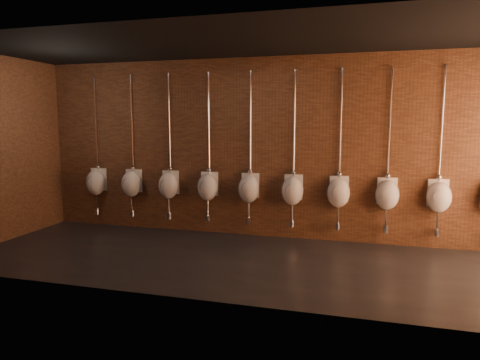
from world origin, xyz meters
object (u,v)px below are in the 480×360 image
Objects in this scene: urinal_2 at (169,185)px; urinal_6 at (339,192)px; urinal_4 at (249,188)px; urinal_3 at (208,186)px; urinal_7 at (387,194)px; urinal_0 at (96,182)px; urinal_8 at (439,196)px; urinal_1 at (131,183)px; urinal_5 at (293,190)px.

urinal_6 is at bearing 0.00° from urinal_2.
urinal_2 and urinal_4 have the same top height.
urinal_3 is 1.00× the size of urinal_6.
urinal_7 is at bearing 0.00° from urinal_6.
urinal_8 is at bearing 0.00° from urinal_0.
urinal_0 is 1.00× the size of urinal_1.
urinal_0 is 1.00× the size of urinal_5.
urinal_8 is (2.35, 0.00, 0.00)m from urinal_5.
urinal_3 is 1.00× the size of urinal_8.
urinal_4 and urinal_8 have the same top height.
urinal_7 is (4.70, 0.00, 0.00)m from urinal_1.
urinal_7 is at bearing 0.00° from urinal_1.
urinal_3 is at bearing 180.00° from urinal_8.
urinal_2 is at bearing 180.00° from urinal_5.
urinal_0 is 1.00× the size of urinal_4.
urinal_1 is 4.70m from urinal_7.
urinal_0 is 4.70m from urinal_6.
urinal_3 is at bearing 0.00° from urinal_2.
urinal_3 is 3.92m from urinal_8.
urinal_5 is at bearing 180.00° from urinal_8.
urinal_2 and urinal_3 have the same top height.
urinal_3 is at bearing 180.00° from urinal_7.
urinal_4 is (3.14, 0.00, 0.00)m from urinal_0.
urinal_4 is 0.78m from urinal_5.
urinal_5 is 1.00× the size of urinal_8.
urinal_7 is at bearing 180.00° from urinal_8.
urinal_1 and urinal_8 have the same top height.
urinal_0 is 1.00× the size of urinal_2.
urinal_3 is 1.00× the size of urinal_7.
urinal_4 is at bearing 0.00° from urinal_2.
urinal_0 is 2.35m from urinal_3.
urinal_0 and urinal_7 have the same top height.
urinal_2 is 4.70m from urinal_8.
urinal_2 is 3.14m from urinal_6.
urinal_1 is 5.49m from urinal_8.
urinal_5 is 0.78m from urinal_6.
urinal_5 is at bearing 0.00° from urinal_4.
urinal_1 is at bearing 180.00° from urinal_3.
urinal_1 is at bearing 180.00° from urinal_4.
urinal_7 is 1.00× the size of urinal_8.
urinal_6 is at bearing 0.00° from urinal_5.
urinal_2 is at bearing 180.00° from urinal_7.
urinal_1 is at bearing 180.00° from urinal_5.
urinal_0 and urinal_3 have the same top height.
urinal_7 is (3.92, 0.00, 0.00)m from urinal_2.
urinal_2 and urinal_8 have the same top height.
urinal_6 is (0.78, 0.00, 0.00)m from urinal_5.
urinal_7 is (5.49, 0.00, 0.00)m from urinal_0.
urinal_6 is at bearing 0.00° from urinal_3.
urinal_5 is (1.57, 0.00, 0.00)m from urinal_3.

